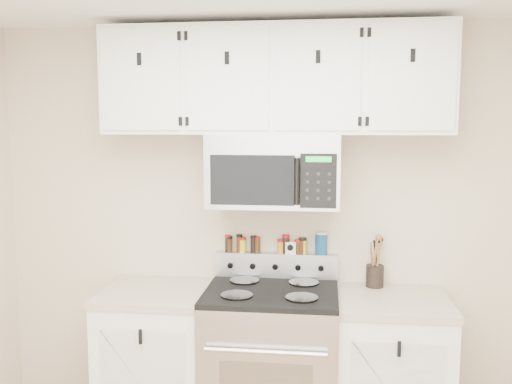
% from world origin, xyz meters
% --- Properties ---
extents(back_wall, '(3.50, 0.01, 2.50)m').
position_xyz_m(back_wall, '(0.00, 1.75, 1.25)').
color(back_wall, beige).
rests_on(back_wall, floor).
extents(range, '(0.76, 0.65, 1.10)m').
position_xyz_m(range, '(0.00, 1.43, 0.49)').
color(range, '#B7B7BA').
rests_on(range, floor).
extents(base_cabinet_left, '(0.64, 0.62, 0.92)m').
position_xyz_m(base_cabinet_left, '(-0.69, 1.45, 0.46)').
color(base_cabinet_left, white).
rests_on(base_cabinet_left, floor).
extents(base_cabinet_right, '(0.64, 0.62, 0.92)m').
position_xyz_m(base_cabinet_right, '(0.69, 1.45, 0.46)').
color(base_cabinet_right, white).
rests_on(base_cabinet_right, floor).
extents(microwave, '(0.76, 0.44, 0.42)m').
position_xyz_m(microwave, '(0.00, 1.55, 1.63)').
color(microwave, '#9E9EA3').
rests_on(microwave, back_wall).
extents(upper_cabinets, '(2.00, 0.35, 0.62)m').
position_xyz_m(upper_cabinets, '(-0.00, 1.58, 2.15)').
color(upper_cabinets, white).
rests_on(upper_cabinets, back_wall).
extents(utensil_crock, '(0.11, 0.11, 0.31)m').
position_xyz_m(utensil_crock, '(0.60, 1.66, 1.00)').
color(utensil_crock, black).
rests_on(utensil_crock, base_cabinet_right).
extents(kitchen_timer, '(0.07, 0.06, 0.07)m').
position_xyz_m(kitchen_timer, '(0.09, 1.71, 1.14)').
color(kitchen_timer, white).
rests_on(kitchen_timer, range).
extents(salt_canister, '(0.08, 0.08, 0.14)m').
position_xyz_m(salt_canister, '(0.28, 1.71, 1.17)').
color(salt_canister, navy).
rests_on(salt_canister, range).
extents(spice_jar_0, '(0.04, 0.04, 0.11)m').
position_xyz_m(spice_jar_0, '(-0.30, 1.71, 1.15)').
color(spice_jar_0, black).
rests_on(spice_jar_0, range).
extents(spice_jar_1, '(0.04, 0.04, 0.10)m').
position_xyz_m(spice_jar_1, '(-0.29, 1.71, 1.15)').
color(spice_jar_1, '#3B220E').
rests_on(spice_jar_1, range).
extents(spice_jar_2, '(0.04, 0.04, 0.11)m').
position_xyz_m(spice_jar_2, '(-0.23, 1.71, 1.16)').
color(spice_jar_2, '#452310').
rests_on(spice_jar_2, range).
extents(spice_jar_3, '(0.05, 0.05, 0.09)m').
position_xyz_m(spice_jar_3, '(-0.21, 1.71, 1.15)').
color(spice_jar_3, yellow).
rests_on(spice_jar_3, range).
extents(spice_jar_4, '(0.04, 0.04, 0.11)m').
position_xyz_m(spice_jar_4, '(-0.14, 1.71, 1.15)').
color(spice_jar_4, black).
rests_on(spice_jar_4, range).
extents(spice_jar_5, '(0.04, 0.04, 0.10)m').
position_xyz_m(spice_jar_5, '(-0.12, 1.71, 1.15)').
color(spice_jar_5, '#40270F').
rests_on(spice_jar_5, range).
extents(spice_jar_6, '(0.04, 0.04, 0.09)m').
position_xyz_m(spice_jar_6, '(0.03, 1.71, 1.15)').
color(spice_jar_6, orange).
rests_on(spice_jar_6, range).
extents(spice_jar_7, '(0.05, 0.05, 0.12)m').
position_xyz_m(spice_jar_7, '(0.06, 1.71, 1.16)').
color(spice_jar_7, black).
rests_on(spice_jar_7, range).
extents(spice_jar_8, '(0.04, 0.04, 0.09)m').
position_xyz_m(spice_jar_8, '(0.14, 1.71, 1.14)').
color(spice_jar_8, '#3D220E').
rests_on(spice_jar_8, range).
extents(spice_jar_9, '(0.04, 0.04, 0.10)m').
position_xyz_m(spice_jar_9, '(0.16, 1.71, 1.15)').
color(spice_jar_9, '#411F0F').
rests_on(spice_jar_9, range).
extents(spice_jar_10, '(0.04, 0.04, 0.10)m').
position_xyz_m(spice_jar_10, '(0.17, 1.71, 1.15)').
color(spice_jar_10, gold).
rests_on(spice_jar_10, range).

